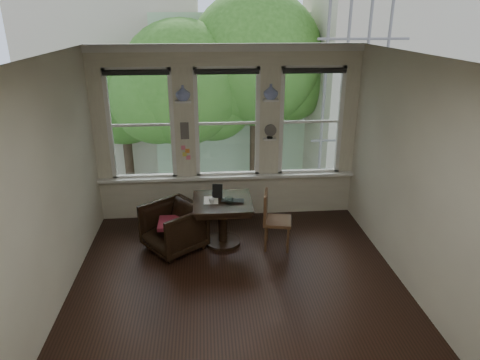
{
  "coord_description": "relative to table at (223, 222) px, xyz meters",
  "views": [
    {
      "loc": [
        -0.39,
        -4.91,
        3.43
      ],
      "look_at": [
        0.1,
        0.9,
        1.17
      ],
      "focal_mm": 32.0,
      "sensor_mm": 36.0,
      "label": 1
    }
  ],
  "objects": [
    {
      "name": "shelf_left",
      "position": [
        -0.58,
        1.02,
        1.73
      ],
      "size": [
        0.26,
        0.16,
        0.03
      ],
      "primitive_type": "cube",
      "color": "white",
      "rests_on": "ground"
    },
    {
      "name": "wall_front",
      "position": [
        0.15,
        -3.38,
        1.12
      ],
      "size": [
        4.5,
        0.0,
        4.5
      ],
      "primitive_type": "plane",
      "rotation": [
        -1.57,
        0.0,
        0.0
      ],
      "color": "beige",
      "rests_on": "ground"
    },
    {
      "name": "ceiling",
      "position": [
        0.15,
        -1.13,
        2.62
      ],
      "size": [
        4.5,
        4.5,
        0.0
      ],
      "primitive_type": "plane",
      "rotation": [
        3.14,
        0.0,
        0.0
      ],
      "color": "silver",
      "rests_on": "ground"
    },
    {
      "name": "desk_fan",
      "position": [
        0.87,
        1.0,
        1.16
      ],
      "size": [
        0.2,
        0.2,
        0.24
      ],
      "primitive_type": null,
      "color": "#59544F",
      "rests_on": "ground"
    },
    {
      "name": "window_right",
      "position": [
        1.6,
        1.12,
        1.32
      ],
      "size": [
        1.1,
        0.12,
        1.9
      ],
      "primitive_type": null,
      "color": "white",
      "rests_on": "ground"
    },
    {
      "name": "drinking_glass",
      "position": [
        0.1,
        -0.12,
        0.42
      ],
      "size": [
        0.14,
        0.14,
        0.1
      ],
      "primitive_type": "imported",
      "rotation": [
        0.0,
        0.0,
        -0.1
      ],
      "color": "white",
      "rests_on": "table"
    },
    {
      "name": "vase_right",
      "position": [
        0.87,
        1.02,
        1.86
      ],
      "size": [
        0.24,
        0.24,
        0.25
      ],
      "primitive_type": "imported",
      "color": "white",
      "rests_on": "shelf_right"
    },
    {
      "name": "intercom",
      "position": [
        -0.58,
        1.05,
        1.23
      ],
      "size": [
        0.14,
        0.06,
        0.28
      ],
      "primitive_type": "cube",
      "color": "#59544F",
      "rests_on": "ground"
    },
    {
      "name": "window_center",
      "position": [
        0.15,
        1.12,
        1.32
      ],
      "size": [
        1.1,
        0.12,
        1.9
      ],
      "primitive_type": null,
      "color": "white",
      "rests_on": "ground"
    },
    {
      "name": "ground",
      "position": [
        0.15,
        -1.13,
        -0.38
      ],
      "size": [
        4.5,
        4.5,
        0.0
      ],
      "primitive_type": "plane",
      "color": "black",
      "rests_on": "ground"
    },
    {
      "name": "mug",
      "position": [
        -0.17,
        -0.09,
        0.42
      ],
      "size": [
        0.11,
        0.11,
        0.08
      ],
      "primitive_type": "imported",
      "rotation": [
        0.0,
        0.0,
        0.27
      ],
      "color": "white",
      "rests_on": "table"
    },
    {
      "name": "wall_right",
      "position": [
        2.4,
        -1.13,
        1.12
      ],
      "size": [
        0.0,
        4.5,
        4.5
      ],
      "primitive_type": "plane",
      "rotation": [
        1.57,
        0.0,
        -1.57
      ],
      "color": "beige",
      "rests_on": "ground"
    },
    {
      "name": "sticky_notes",
      "position": [
        -0.58,
        1.06,
        0.88
      ],
      "size": [
        0.16,
        0.01,
        0.24
      ],
      "primitive_type": null,
      "color": "pink",
      "rests_on": "ground"
    },
    {
      "name": "wall_back",
      "position": [
        0.15,
        1.12,
        1.12
      ],
      "size": [
        4.5,
        0.0,
        4.5
      ],
      "primitive_type": "plane",
      "rotation": [
        1.57,
        0.0,
        0.0
      ],
      "color": "beige",
      "rests_on": "ground"
    },
    {
      "name": "papers",
      "position": [
        -0.18,
        0.03,
        0.38
      ],
      "size": [
        0.23,
        0.3,
        0.0
      ],
      "primitive_type": "cube",
      "rotation": [
        0.0,
        0.0,
        -0.02
      ],
      "color": "silver",
      "rests_on": "table"
    },
    {
      "name": "window_left",
      "position": [
        -1.3,
        1.12,
        1.32
      ],
      "size": [
        1.1,
        0.12,
        1.9
      ],
      "primitive_type": null,
      "color": "white",
      "rests_on": "ground"
    },
    {
      "name": "table",
      "position": [
        0.0,
        0.0,
        0.0
      ],
      "size": [
        0.9,
        0.9,
        0.75
      ],
      "primitive_type": null,
      "color": "black",
      "rests_on": "ground"
    },
    {
      "name": "laptop",
      "position": [
        0.15,
        -0.1,
        0.39
      ],
      "size": [
        0.38,
        0.29,
        0.03
      ],
      "primitive_type": "imported",
      "rotation": [
        0.0,
        0.0,
        -0.18
      ],
      "color": "black",
      "rests_on": "table"
    },
    {
      "name": "shelf_right",
      "position": [
        0.87,
        1.02,
        1.73
      ],
      "size": [
        0.26,
        0.16,
        0.03
      ],
      "primitive_type": "cube",
      "color": "white",
      "rests_on": "ground"
    },
    {
      "name": "side_chair_right",
      "position": [
        0.84,
        -0.17,
        0.09
      ],
      "size": [
        0.5,
        0.5,
        0.92
      ],
      "primitive_type": null,
      "rotation": [
        0.0,
        0.0,
        1.37
      ],
      "color": "#4D371B",
      "rests_on": "ground"
    },
    {
      "name": "wall_left",
      "position": [
        -2.1,
        -1.13,
        1.12
      ],
      "size": [
        0.0,
        4.5,
        4.5
      ],
      "primitive_type": "plane",
      "rotation": [
        1.57,
        0.0,
        1.57
      ],
      "color": "beige",
      "rests_on": "ground"
    },
    {
      "name": "armchair_left",
      "position": [
        -0.76,
        -0.1,
        -0.01
      ],
      "size": [
        1.12,
        1.12,
        0.74
      ],
      "primitive_type": "imported",
      "rotation": [
        0.0,
        0.0,
        -0.92
      ],
      "color": "black",
      "rests_on": "ground"
    },
    {
      "name": "tablet",
      "position": [
        -0.07,
        0.13,
        0.48
      ],
      "size": [
        0.17,
        0.1,
        0.22
      ],
      "primitive_type": "cube",
      "rotation": [
        -0.26,
        0.0,
        -0.14
      ],
      "color": "black",
      "rests_on": "table"
    },
    {
      "name": "vase_left",
      "position": [
        -0.58,
        1.02,
        1.86
      ],
      "size": [
        0.24,
        0.24,
        0.25
      ],
      "primitive_type": "imported",
      "color": "white",
      "rests_on": "shelf_left"
    },
    {
      "name": "cushion_red",
      "position": [
        -0.76,
        -0.1,
        0.08
      ],
      "size": [
        0.45,
        0.45,
        0.06
      ],
      "primitive_type": "cube",
      "color": "maroon",
      "rests_on": "armchair_left"
    }
  ]
}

